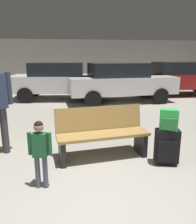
{
  "coord_description": "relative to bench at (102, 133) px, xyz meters",
  "views": [
    {
      "loc": [
        -0.33,
        -2.34,
        1.76
      ],
      "look_at": [
        0.18,
        1.3,
        0.85
      ],
      "focal_mm": 36.29,
      "sensor_mm": 36.0,
      "label": 1
    }
  ],
  "objects": [
    {
      "name": "parked_car_far",
      "position": [
        -0.82,
        5.81,
        0.36
      ],
      "size": [
        4.25,
        2.12,
        1.51
      ],
      "color": "silver",
      "rests_on": "ground_plane"
    },
    {
      "name": "child",
      "position": [
        -0.97,
        -0.86,
        0.14
      ],
      "size": [
        0.32,
        0.21,
        0.95
      ],
      "color": "#4C5160",
      "rests_on": "ground_plane"
    },
    {
      "name": "suitcase",
      "position": [
        1.01,
        -0.45,
        -0.12
      ],
      "size": [
        0.41,
        0.3,
        0.6
      ],
      "color": "black",
      "rests_on": "ground_plane"
    },
    {
      "name": "parked_car_side",
      "position": [
        4.63,
        6.1,
        0.36
      ],
      "size": [
        4.13,
        1.86,
        1.51
      ],
      "color": "maroon",
      "rests_on": "ground_plane"
    },
    {
      "name": "bench",
      "position": [
        0.0,
        0.0,
        0.0
      ],
      "size": [
        1.66,
        0.74,
        0.89
      ],
      "color": "#9E7A42",
      "rests_on": "ground_plane"
    },
    {
      "name": "garage_back_wall",
      "position": [
        -0.27,
        11.47,
        0.96
      ],
      "size": [
        18.0,
        0.12,
        2.8
      ],
      "primitive_type": "cube",
      "color": "gray",
      "rests_on": "ground_plane"
    },
    {
      "name": "backpack_bright",
      "position": [
        1.01,
        -0.45,
        0.33
      ],
      "size": [
        0.32,
        0.27,
        0.34
      ],
      "color": "green",
      "rests_on": "suitcase"
    },
    {
      "name": "parked_car_near",
      "position": [
        1.5,
        4.95,
        0.36
      ],
      "size": [
        4.23,
        2.07,
        1.51
      ],
      "color": "silver",
      "rests_on": "ground_plane"
    },
    {
      "name": "ground_plane",
      "position": [
        -0.27,
        2.61,
        -0.49
      ],
      "size": [
        18.0,
        18.0,
        0.1
      ],
      "primitive_type": "cube",
      "color": "gray"
    }
  ]
}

